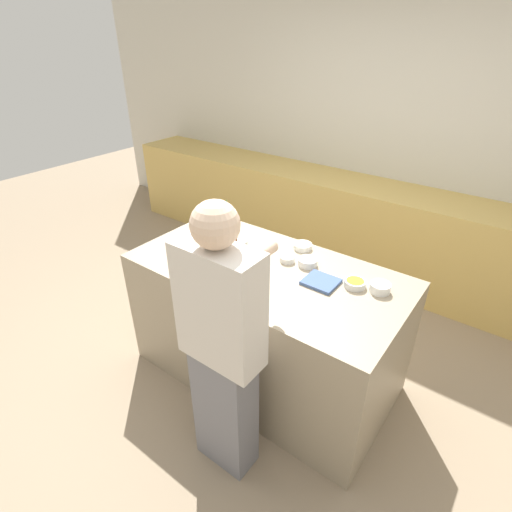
# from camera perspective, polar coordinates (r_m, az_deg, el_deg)

# --- Properties ---
(ground_plane) EXTENTS (12.00, 12.00, 0.00)m
(ground_plane) POSITION_cam_1_polar(r_m,az_deg,el_deg) (3.09, 1.29, -16.04)
(ground_plane) COLOR gray
(wall_back) EXTENTS (8.00, 0.05, 2.60)m
(wall_back) POSITION_cam_1_polar(r_m,az_deg,el_deg) (4.15, 19.26, 15.46)
(wall_back) COLOR beige
(wall_back) RESTS_ON ground_plane
(back_cabinet_block) EXTENTS (6.00, 0.60, 0.92)m
(back_cabinet_block) POSITION_cam_1_polar(r_m,az_deg,el_deg) (4.14, 15.83, 3.49)
(back_cabinet_block) COLOR tan
(back_cabinet_block) RESTS_ON ground_plane
(kitchen_island) EXTENTS (1.76, 0.91, 0.90)m
(kitchen_island) POSITION_cam_1_polar(r_m,az_deg,el_deg) (2.79, 1.40, -9.62)
(kitchen_island) COLOR gray
(kitchen_island) RESTS_ON ground_plane
(baking_tray) EXTENTS (0.38, 0.26, 0.01)m
(baking_tray) POSITION_cam_1_polar(r_m,az_deg,el_deg) (2.50, -3.94, -2.14)
(baking_tray) COLOR #9E9EA8
(baking_tray) RESTS_ON kitchen_island
(gingerbread_house) EXTENTS (0.16, 0.18, 0.28)m
(gingerbread_house) POSITION_cam_1_polar(r_m,az_deg,el_deg) (2.44, -4.02, -0.02)
(gingerbread_house) COLOR brown
(gingerbread_house) RESTS_ON baking_tray
(decorative_tree) EXTENTS (0.17, 0.17, 0.35)m
(decorative_tree) POSITION_cam_1_polar(r_m,az_deg,el_deg) (2.71, -4.12, 4.66)
(decorative_tree) COLOR #33843D
(decorative_tree) RESTS_ON kitchen_island
(candy_bowl_near_tray_left) EXTENTS (0.13, 0.13, 0.04)m
(candy_bowl_near_tray_left) POSITION_cam_1_polar(r_m,az_deg,el_deg) (2.41, 13.96, -3.80)
(candy_bowl_near_tray_left) COLOR silver
(candy_bowl_near_tray_left) RESTS_ON kitchen_island
(candy_bowl_far_right) EXTENTS (0.12, 0.12, 0.05)m
(candy_bowl_far_right) POSITION_cam_1_polar(r_m,az_deg,el_deg) (2.40, 17.31, -4.28)
(candy_bowl_far_right) COLOR white
(candy_bowl_far_right) RESTS_ON kitchen_island
(candy_bowl_front_corner) EXTENTS (0.13, 0.13, 0.04)m
(candy_bowl_front_corner) POSITION_cam_1_polar(r_m,az_deg,el_deg) (2.76, 6.69, 1.45)
(candy_bowl_front_corner) COLOR white
(candy_bowl_front_corner) RESTS_ON kitchen_island
(candy_bowl_far_left) EXTENTS (0.10, 0.10, 0.04)m
(candy_bowl_far_left) POSITION_cam_1_polar(r_m,az_deg,el_deg) (3.03, -4.24, 4.36)
(candy_bowl_far_left) COLOR white
(candy_bowl_far_left) RESTS_ON kitchen_island
(candy_bowl_beside_tree) EXTENTS (0.14, 0.14, 0.04)m
(candy_bowl_beside_tree) POSITION_cam_1_polar(r_m,az_deg,el_deg) (2.88, -8.39, 2.68)
(candy_bowl_beside_tree) COLOR white
(candy_bowl_beside_tree) RESTS_ON kitchen_island
(candy_bowl_near_tray_right) EXTENTS (0.12, 0.12, 0.05)m
(candy_bowl_near_tray_right) POSITION_cam_1_polar(r_m,az_deg,el_deg) (2.57, 7.40, -0.82)
(candy_bowl_near_tray_right) COLOR white
(candy_bowl_near_tray_right) RESTS_ON kitchen_island
(candy_bowl_behind_tray) EXTENTS (0.10, 0.10, 0.04)m
(candy_bowl_behind_tray) POSITION_cam_1_polar(r_m,az_deg,el_deg) (2.60, 4.50, -0.37)
(candy_bowl_behind_tray) COLOR white
(candy_bowl_behind_tray) RESTS_ON kitchen_island
(cookbook) EXTENTS (0.20, 0.18, 0.02)m
(cookbook) POSITION_cam_1_polar(r_m,az_deg,el_deg) (2.41, 9.26, -3.65)
(cookbook) COLOR #3F598C
(cookbook) RESTS_ON kitchen_island
(person) EXTENTS (0.43, 0.53, 1.62)m
(person) POSITION_cam_1_polar(r_m,az_deg,el_deg) (2.04, -4.80, -12.99)
(person) COLOR slate
(person) RESTS_ON ground_plane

